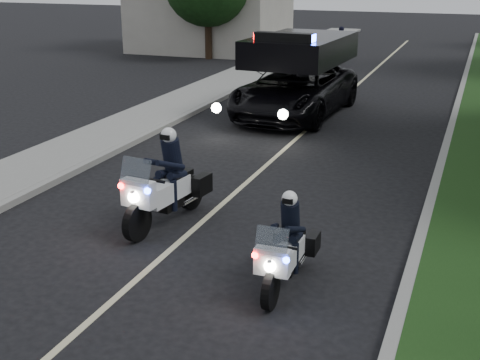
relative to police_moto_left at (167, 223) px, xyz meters
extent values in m
plane|color=black|center=(0.62, -1.88, 0.00)|extent=(120.00, 120.00, 0.00)
cube|color=gray|center=(4.72, 8.12, 0.07)|extent=(0.20, 60.00, 0.15)
cube|color=#193814|center=(5.42, 8.12, 0.08)|extent=(1.20, 60.00, 0.16)
cube|color=gray|center=(-3.48, 8.12, 0.07)|extent=(0.20, 60.00, 0.15)
cube|color=gray|center=(-4.58, 8.12, 0.08)|extent=(2.00, 60.00, 0.16)
cube|color=#BFB78C|center=(0.62, 8.12, 0.00)|extent=(0.12, 50.00, 0.01)
imported|color=black|center=(-0.27, 9.88, 0.00)|extent=(3.21, 6.33, 3.00)
imported|color=black|center=(-1.38, 21.85, 0.00)|extent=(0.57, 1.57, 0.81)
imported|color=black|center=(-1.38, 21.85, 0.00)|extent=(0.61, 0.43, 1.62)
camera|label=1|loc=(5.45, -10.40, 4.83)|focal=48.32mm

